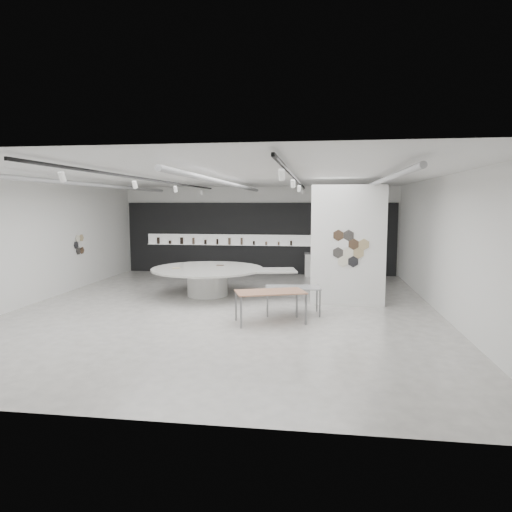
# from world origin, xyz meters

# --- Properties ---
(room) EXTENTS (12.02, 14.02, 3.82)m
(room) POSITION_xyz_m (-0.09, -0.00, 2.07)
(room) COLOR beige
(room) RESTS_ON ground
(back_wall_display) EXTENTS (11.80, 0.27, 3.10)m
(back_wall_display) POSITION_xyz_m (-0.08, 6.93, 1.54)
(back_wall_display) COLOR black
(back_wall_display) RESTS_ON ground
(partition_column) EXTENTS (2.20, 0.38, 3.60)m
(partition_column) POSITION_xyz_m (3.50, 1.00, 1.80)
(partition_column) COLOR white
(partition_column) RESTS_ON ground
(display_island) EXTENTS (5.18, 4.33, 0.94)m
(display_island) POSITION_xyz_m (-0.94, 1.77, 0.61)
(display_island) COLOR white
(display_island) RESTS_ON ground
(sample_table_wood) EXTENTS (1.93, 1.41, 0.82)m
(sample_table_wood) POSITION_xyz_m (1.43, -1.42, 0.76)
(sample_table_wood) COLOR #A67156
(sample_table_wood) RESTS_ON ground
(sample_table_stone) EXTENTS (1.57, 0.92, 0.77)m
(sample_table_stone) POSITION_xyz_m (1.95, -0.43, 0.70)
(sample_table_stone) COLOR gray
(sample_table_stone) RESTS_ON ground
(kitchen_counter) EXTENTS (1.74, 0.72, 1.36)m
(kitchen_counter) POSITION_xyz_m (2.90, 6.54, 0.49)
(kitchen_counter) COLOR white
(kitchen_counter) RESTS_ON ground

